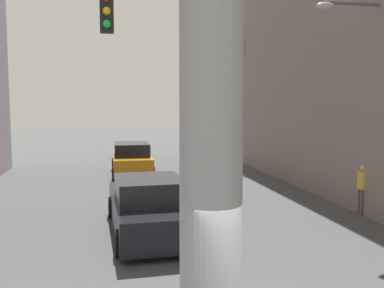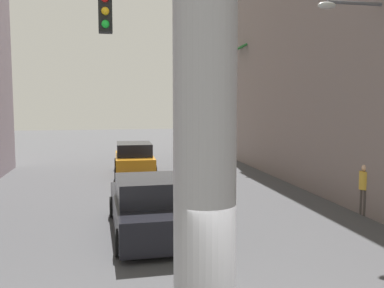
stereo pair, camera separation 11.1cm
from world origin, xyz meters
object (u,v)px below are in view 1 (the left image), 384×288
at_px(palm_tree_far_right, 253,84).
at_px(pedestrian_mid_right, 363,185).
at_px(car_far, 132,159).
at_px(car_lead, 148,207).

xyz_separation_m(palm_tree_far_right, pedestrian_mid_right, (-0.66, -11.94, -3.66)).
relative_size(car_far, palm_tree_far_right, 0.59).
xyz_separation_m(car_far, pedestrian_mid_right, (6.59, -9.30, 0.21)).
height_order(palm_tree_far_right, pedestrian_mid_right, palm_tree_far_right).
bearing_deg(car_far, palm_tree_far_right, 20.06).
relative_size(palm_tree_far_right, pedestrian_mid_right, 4.47).
height_order(car_lead, pedestrian_mid_right, pedestrian_mid_right).
relative_size(car_far, pedestrian_mid_right, 2.64).
bearing_deg(car_lead, pedestrian_mid_right, 4.04).
height_order(car_far, pedestrian_mid_right, pedestrian_mid_right).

